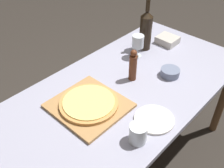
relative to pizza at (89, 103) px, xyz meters
The scene contains 11 objects.
ground_plane 0.83m from the pizza, 82.51° to the left, with size 12.00×12.00×0.00m, color #2D2823.
dining_table 0.31m from the pizza, 82.51° to the left, with size 0.86×1.68×0.75m.
cutting_board 0.02m from the pizza, 90.00° to the left, with size 0.39×0.37×0.02m.
pizza is the anchor object (origin of this frame).
wine_bottle 0.74m from the pizza, 102.58° to the left, with size 0.09×0.09×0.37m.
pepper_mill 0.37m from the pizza, 87.78° to the left, with size 0.05×0.05×0.21m.
wine_glass 0.61m from the pizza, 102.38° to the left, with size 0.08×0.08×0.16m.
small_bowl 0.58m from the pizza, 73.00° to the left, with size 0.12×0.12×0.05m.
drinking_tumbler 0.35m from the pizza, ahead, with size 0.09×0.09×0.10m.
dinner_plate 0.36m from the pizza, 26.38° to the left, with size 0.21×0.21×0.01m.
food_container 0.89m from the pizza, 94.84° to the left, with size 0.15×0.14×0.05m.
Camera 1 is at (0.77, -0.97, 1.76)m, focal length 42.00 mm.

